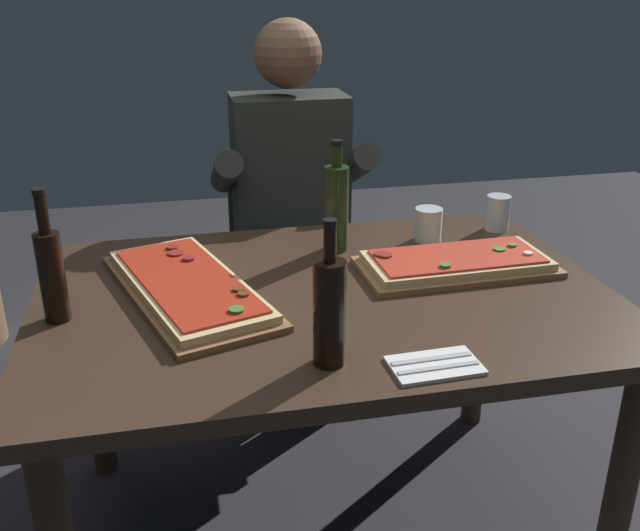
% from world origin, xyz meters
% --- Properties ---
extents(ground_plane, '(6.40, 6.40, 0.00)m').
position_xyz_m(ground_plane, '(0.00, 0.00, 0.00)').
color(ground_plane, '#2D2D33').
extents(dining_table, '(1.40, 0.96, 0.74)m').
position_xyz_m(dining_table, '(0.00, 0.00, 0.64)').
color(dining_table, '#3D2B1E').
rests_on(dining_table, ground_plane).
extents(pizza_rectangular_front, '(0.52, 0.26, 0.05)m').
position_xyz_m(pizza_rectangular_front, '(0.37, 0.06, 0.76)').
color(pizza_rectangular_front, olive).
rests_on(pizza_rectangular_front, dining_table).
extents(pizza_rectangular_left, '(0.43, 0.65, 0.05)m').
position_xyz_m(pizza_rectangular_left, '(-0.33, 0.06, 0.76)').
color(pizza_rectangular_left, brown).
rests_on(pizza_rectangular_left, dining_table).
extents(wine_bottle_dark, '(0.06, 0.06, 0.31)m').
position_xyz_m(wine_bottle_dark, '(-0.62, -0.02, 0.86)').
color(wine_bottle_dark, black).
rests_on(wine_bottle_dark, dining_table).
extents(oil_bottle_amber, '(0.07, 0.07, 0.31)m').
position_xyz_m(oil_bottle_amber, '(0.09, 0.27, 0.87)').
color(oil_bottle_amber, '#233819').
rests_on(oil_bottle_amber, dining_table).
extents(vinegar_bottle_green, '(0.07, 0.07, 0.31)m').
position_xyz_m(vinegar_bottle_green, '(-0.06, -0.33, 0.86)').
color(vinegar_bottle_green, black).
rests_on(vinegar_bottle_green, dining_table).
extents(tumbler_near_camera, '(0.08, 0.08, 0.10)m').
position_xyz_m(tumbler_near_camera, '(0.37, 0.29, 0.78)').
color(tumbler_near_camera, silver).
rests_on(tumbler_near_camera, dining_table).
extents(tumbler_far_side, '(0.07, 0.07, 0.11)m').
position_xyz_m(tumbler_far_side, '(0.61, 0.33, 0.79)').
color(tumbler_far_side, silver).
rests_on(tumbler_far_side, dining_table).
extents(napkin_cutlery_set, '(0.18, 0.12, 0.01)m').
position_xyz_m(napkin_cutlery_set, '(0.14, -0.39, 0.74)').
color(napkin_cutlery_set, white).
rests_on(napkin_cutlery_set, dining_table).
extents(diner_chair, '(0.44, 0.44, 0.87)m').
position_xyz_m(diner_chair, '(0.05, 0.86, 0.49)').
color(diner_chair, '#3D2B1E').
rests_on(diner_chair, ground_plane).
extents(seated_diner, '(0.53, 0.41, 1.33)m').
position_xyz_m(seated_diner, '(0.05, 0.74, 0.74)').
color(seated_diner, '#23232D').
rests_on(seated_diner, ground_plane).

